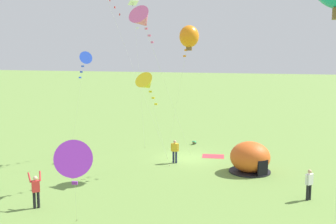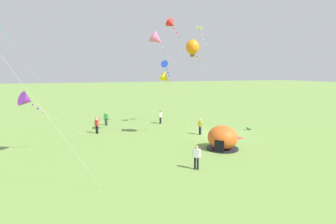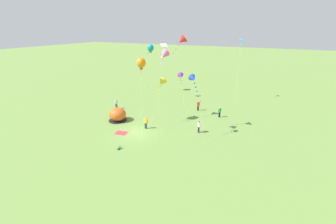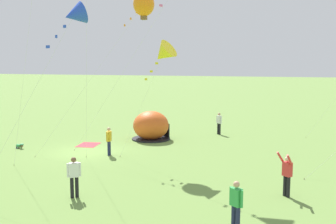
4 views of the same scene
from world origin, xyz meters
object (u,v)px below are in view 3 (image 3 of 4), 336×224
object	(u,v)px
kite_orange	(141,63)
kite_blue	(193,79)
kite_white	(163,51)
kite_teal	(150,48)
kite_cyan	(241,43)
toddler_crawling	(119,148)
person_with_toddler	(199,126)
person_watching_sky	(116,104)
popup_tent	(117,115)
person_flying_kite	(198,105)
kite_red	(182,40)
kite_yellow	(162,83)
kite_purple	(181,76)
kite_pink	(164,55)
person_near_tent	(220,112)
person_center_field	(146,122)

from	to	relation	value
kite_orange	kite_blue	distance (m)	7.93
kite_white	kite_blue	xyz separation A→B (m)	(2.42, 3.59, -3.66)
kite_teal	kite_cyan	size ratio (longest dim) A/B	0.87
toddler_crawling	person_with_toddler	size ratio (longest dim) A/B	0.32
person_watching_sky	kite_cyan	world-z (taller)	kite_cyan
toddler_crawling	popup_tent	bearing A→B (deg)	129.24
popup_tent	person_flying_kite	bearing A→B (deg)	45.54
kite_red	kite_yellow	bearing A→B (deg)	151.42
kite_red	kite_purple	size ratio (longest dim) A/B	2.21
kite_yellow	kite_pink	world-z (taller)	kite_pink
kite_pink	kite_purple	size ratio (longest dim) A/B	1.84
kite_white	kite_purple	xyz separation A→B (m)	(-5.54, 18.07, -6.71)
toddler_crawling	kite_white	world-z (taller)	kite_white
person_near_tent	kite_red	xyz separation A→B (m)	(-3.72, -7.50, 11.28)
person_center_field	kite_red	bearing A→B (deg)	18.66
kite_yellow	kite_orange	bearing A→B (deg)	-137.18
kite_teal	kite_cyan	distance (m)	18.24
person_flying_kite	person_near_tent	bearing A→B (deg)	-19.14
person_flying_kite	person_with_toddler	size ratio (longest dim) A/B	1.10
kite_pink	toddler_crawling	bearing A→B (deg)	-91.88
person_near_tent	kite_red	size ratio (longest dim) A/B	0.13
person_center_field	kite_white	bearing A→B (deg)	-25.09
kite_cyan	kite_teal	bearing A→B (deg)	-172.30
person_near_tent	person_flying_kite	world-z (taller)	person_flying_kite
popup_tent	person_with_toddler	bearing A→B (deg)	7.22
toddler_crawling	kite_purple	world-z (taller)	kite_purple
kite_yellow	kite_teal	world-z (taller)	kite_teal
kite_pink	kite_red	distance (m)	5.64
popup_tent	kite_cyan	size ratio (longest dim) A/B	0.23
person_flying_kite	kite_purple	size ratio (longest dim) A/B	0.32
person_center_field	kite_teal	size ratio (longest dim) A/B	0.17
kite_yellow	kite_pink	xyz separation A→B (m)	(-0.13, 0.93, 3.86)
kite_purple	kite_red	bearing A→B (deg)	-66.59
person_flying_kite	kite_white	xyz separation A→B (m)	(-0.38, -12.33, 10.24)
person_watching_sky	kite_pink	xyz separation A→B (m)	(9.77, -0.17, 8.98)
kite_red	kite_blue	distance (m)	4.94
popup_tent	kite_orange	bearing A→B (deg)	16.11
kite_pink	kite_purple	xyz separation A→B (m)	(-2.24, 11.58, -5.41)
popup_tent	person_flying_kite	size ratio (longest dim) A/B	1.49
person_flying_kite	kite_yellow	xyz separation A→B (m)	(-3.55, -6.77, 5.08)
kite_red	kite_purple	bearing A→B (deg)	113.41
kite_purple	kite_blue	bearing A→B (deg)	-61.21
kite_orange	kite_pink	bearing A→B (deg)	55.12
kite_yellow	kite_red	size ratio (longest dim) A/B	0.53
person_watching_sky	kite_blue	size ratio (longest dim) A/B	0.21
person_watching_sky	kite_red	distance (m)	18.19
kite_yellow	kite_pink	distance (m)	3.97
person_near_tent	kite_red	bearing A→B (deg)	-116.40
kite_orange	kite_purple	world-z (taller)	kite_orange
kite_teal	person_near_tent	bearing A→B (deg)	-25.05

